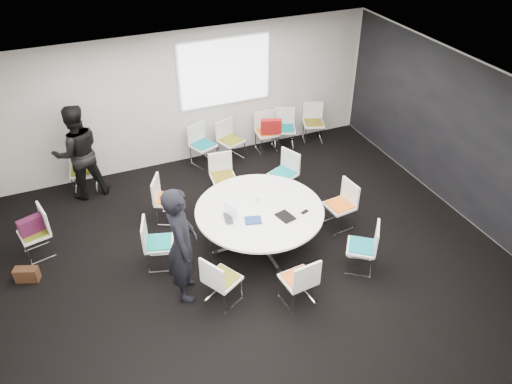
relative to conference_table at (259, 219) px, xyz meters
name	(u,v)px	position (x,y,z in m)	size (l,w,h in m)	color
room_shell	(260,186)	(-0.12, -0.28, 0.87)	(8.08, 7.08, 2.88)	black
conference_table	(259,219)	(0.00, 0.00, 0.00)	(2.13, 2.13, 0.73)	silver
projection_screen	(225,72)	(0.59, 3.18, 1.32)	(1.90, 0.03, 1.35)	white
chair_ring_a	(339,213)	(1.50, -0.10, -0.25)	(0.50, 0.51, 0.88)	silver
chair_ring_b	(283,181)	(1.02, 1.21, -0.25)	(0.59, 0.60, 0.88)	silver
chair_ring_c	(223,184)	(-0.09, 1.56, -0.25)	(0.50, 0.49, 0.88)	silver
chair_ring_d	(169,207)	(-1.25, 1.25, -0.25)	(0.61, 0.61, 0.88)	silver
chair_ring_e	(159,251)	(-1.69, 0.14, -0.25)	(0.56, 0.57, 0.88)	silver
chair_ring_f	(222,288)	(-1.03, -1.01, -0.25)	(0.62, 0.62, 0.88)	silver
chair_ring_g	(298,288)	(0.01, -1.45, -0.25)	(0.50, 0.49, 0.88)	silver
chair_ring_h	(361,255)	(1.26, -1.20, -0.25)	(0.63, 0.64, 0.88)	silver
chair_back_a	(203,152)	(-0.07, 2.89, -0.25)	(0.59, 0.59, 0.88)	silver
chair_back_b	(231,148)	(0.54, 2.84, -0.25)	(0.59, 0.58, 0.88)	silver
chair_back_c	(267,139)	(1.41, 2.89, -0.25)	(0.49, 0.48, 0.88)	silver
chair_back_d	(284,136)	(1.85, 2.89, -0.25)	(0.59, 0.59, 0.88)	silver
chair_back_e	(313,130)	(2.57, 2.88, -0.25)	(0.58, 0.58, 0.88)	silver
chair_spare_left	(38,241)	(-3.49, 1.17, -0.25)	(0.54, 0.55, 0.88)	silver
chair_person_back	(84,178)	(-2.55, 2.84, -0.25)	(0.51, 0.50, 0.88)	silver
person_main	(182,244)	(-1.48, -0.61, 0.42)	(0.69, 0.46, 1.90)	black
person_back	(78,153)	(-2.55, 2.68, 0.41)	(0.92, 0.71, 1.89)	black
laptop	(231,218)	(-0.52, -0.05, 0.21)	(0.30, 0.20, 0.02)	#333338
laptop_lid	(231,210)	(-0.50, 0.00, 0.33)	(0.30, 0.02, 0.22)	silver
notebook_black	(285,217)	(0.30, -0.35, 0.21)	(0.22, 0.30, 0.02)	black
tablet_folio	(253,220)	(-0.22, -0.25, 0.21)	(0.26, 0.20, 0.03)	navy
papers_right	(285,189)	(0.64, 0.36, 0.20)	(0.30, 0.21, 0.00)	silver
papers_front	(307,202)	(0.82, -0.12, 0.20)	(0.30, 0.21, 0.00)	white
cup	(258,199)	(0.06, 0.21, 0.25)	(0.08, 0.08, 0.09)	white
phone	(305,212)	(0.65, -0.36, 0.20)	(0.14, 0.07, 0.01)	black
maroon_bag	(31,225)	(-3.51, 1.17, 0.09)	(0.40, 0.14, 0.28)	#45122F
brown_bag	(27,274)	(-3.72, 0.59, -0.41)	(0.36, 0.16, 0.24)	#351E11
red_jacket	(271,126)	(1.41, 2.66, 0.17)	(0.44, 0.10, 0.35)	#A61415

